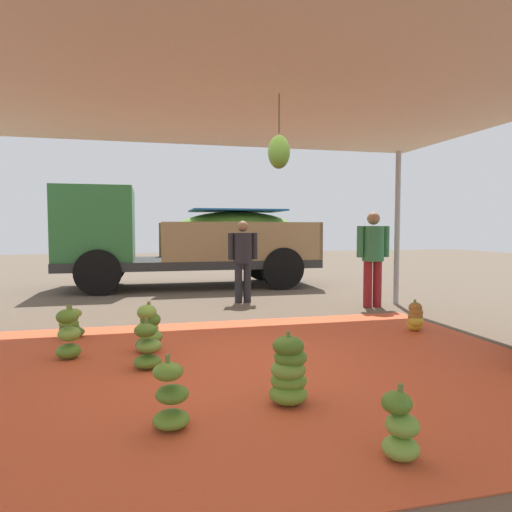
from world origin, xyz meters
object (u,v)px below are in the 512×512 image
Objects in this scene: banana_bunch_6 at (415,317)px; banana_bunch_3 at (147,348)px; worker_0 at (373,252)px; cargo_truck_main at (183,238)px; banana_bunch_8 at (171,398)px; banana_bunch_1 at (68,336)px; banana_bunch_7 at (400,428)px; banana_bunch_2 at (289,372)px; worker_1 at (243,255)px; banana_bunch_0 at (71,324)px; banana_bunch_5 at (149,330)px.

banana_bunch_3 is at bearing -166.63° from banana_bunch_6.
cargo_truck_main is at bearing 130.12° from worker_0.
banana_bunch_3 is 1.49m from banana_bunch_8.
banana_bunch_1 reaches higher than banana_bunch_3.
banana_bunch_3 is 1.11× the size of banana_bunch_7.
cargo_truck_main reaches higher than banana_bunch_7.
banana_bunch_7 is at bearing -69.06° from banana_bunch_2.
worker_1 reaches higher than banana_bunch_8.
cargo_truck_main is at bearing 69.48° from banana_bunch_0.
banana_bunch_2 reaches higher than banana_bunch_7.
banana_bunch_3 is (0.98, -1.61, 0.04)m from banana_bunch_0.
banana_bunch_3 is 0.33× the size of worker_1.
banana_bunch_6 is 0.83× the size of banana_bunch_8.
banana_bunch_2 is 3.30m from banana_bunch_6.
banana_bunch_0 is 0.98× the size of banana_bunch_6.
banana_bunch_8 is 8.19m from cargo_truck_main.
banana_bunch_5 is 0.10× the size of cargo_truck_main.
banana_bunch_5 is (0.02, 0.64, 0.05)m from banana_bunch_3.
cargo_truck_main is 3.86× the size of worker_1.
banana_bunch_2 is 1.11× the size of banana_bunch_8.
banana_bunch_5 is at bearing -44.27° from banana_bunch_0.
banana_bunch_6 is 6.46m from cargo_truck_main.
worker_0 is (2.93, 4.08, 0.75)m from banana_bunch_2.
cargo_truck_main reaches higher than banana_bunch_1.
banana_bunch_7 reaches higher than banana_bunch_0.
banana_bunch_1 reaches higher than banana_bunch_8.
banana_bunch_3 is at bearing -91.76° from banana_bunch_5.
cargo_truck_main is (1.87, 5.00, 1.03)m from banana_bunch_0.
banana_bunch_1 is 1.34× the size of banana_bunch_6.
cargo_truck_main is at bearing 94.12° from banana_bunch_7.
cargo_truck_main is at bearing 115.89° from banana_bunch_6.
banana_bunch_5 is at bearing 88.24° from banana_bunch_3.
banana_bunch_3 is 0.08× the size of cargo_truck_main.
worker_1 is at bearing 51.34° from banana_bunch_1.
banana_bunch_5 is at bearing -176.31° from banana_bunch_6.
banana_bunch_0 is at bearing -166.16° from worker_0.
worker_0 is (4.04, 2.21, 0.75)m from banana_bunch_5.
banana_bunch_2 is 1.15× the size of banana_bunch_3.
worker_0 is at bearing -25.76° from worker_1.
banana_bunch_1 is 0.34× the size of worker_0.
banana_bunch_8 is 0.34× the size of worker_1.
banana_bunch_8 is at bearing 150.26° from banana_bunch_7.
banana_bunch_3 reaches higher than banana_bunch_6.
banana_bunch_5 is at bearing 93.70° from banana_bunch_8.
worker_1 is (0.31, 6.20, 0.73)m from banana_bunch_7.
banana_bunch_1 is 1.00× the size of banana_bunch_2.
worker_1 is at bearing 154.24° from worker_0.
banana_bunch_6 is 0.07× the size of cargo_truck_main.
worker_1 is (1.69, 5.41, 0.70)m from banana_bunch_8.
banana_bunch_3 is at bearing 96.03° from banana_bunch_8.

